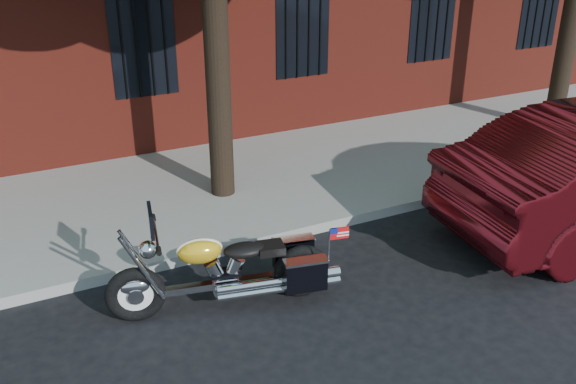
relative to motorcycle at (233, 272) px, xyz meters
name	(u,v)px	position (x,y,z in m)	size (l,w,h in m)	color
ground	(274,305)	(0.43, -0.19, -0.46)	(120.00, 120.00, 0.00)	black
curb	(230,247)	(0.43, 1.19, -0.38)	(40.00, 0.16, 0.15)	gray
sidewalk	(185,194)	(0.43, 3.07, -0.38)	(40.00, 3.60, 0.15)	gray
motorcycle	(233,272)	(0.00, 0.00, 0.00)	(2.57, 1.10, 1.35)	black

